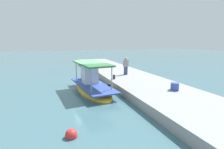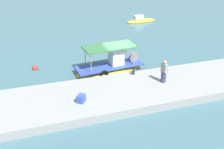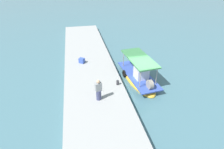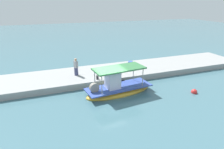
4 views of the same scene
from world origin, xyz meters
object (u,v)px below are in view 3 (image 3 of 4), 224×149
Objects in this scene: fisherman_near_bollard at (99,91)px; mooring_bollard at (118,83)px; main_fishing_boat at (138,76)px; marker_buoy at (140,51)px; cargo_crate at (82,61)px.

mooring_bollard is at bearing 131.44° from fisherman_near_bollard.
main_fishing_boat is 12.02× the size of marker_buoy.
mooring_bollard is at bearing -62.95° from main_fishing_boat.
main_fishing_boat is 15.98× the size of mooring_bollard.
cargo_crate reaches higher than mooring_bollard.
marker_buoy is at bearing 110.25° from cargo_crate.
main_fishing_boat is at bearing -20.80° from marker_buoy.
main_fishing_boat reaches higher than marker_buoy.
main_fishing_boat is 2.62m from mooring_bollard.
mooring_bollard is at bearing -32.04° from marker_buoy.
marker_buoy is at bearing 147.96° from mooring_bollard.
main_fishing_boat is 5.16m from fisherman_near_bollard.
mooring_bollard is 5.53m from cargo_crate.
mooring_bollard is (1.18, -2.31, 0.37)m from main_fishing_boat.
fisherman_near_bollard is 6.54m from cargo_crate.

